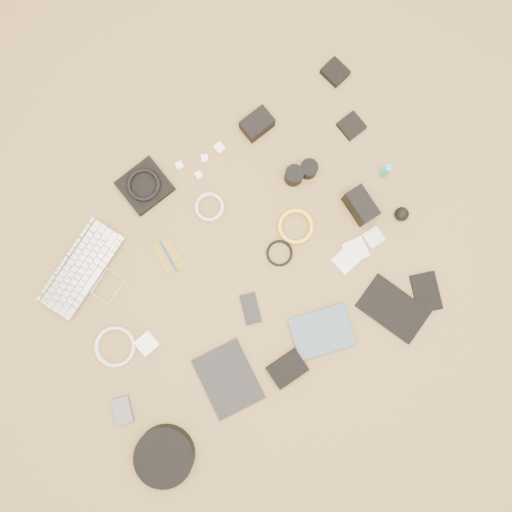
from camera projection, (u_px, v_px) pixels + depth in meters
room_shell at (232, 213)px, 0.62m from camera, size 4.04×4.04×2.58m
laptop at (94, 276)px, 1.85m from camera, size 0.44×0.38×0.03m
headphone_pouch at (145, 186)px, 1.88m from camera, size 0.18×0.17×0.03m
headphones at (144, 185)px, 1.85m from camera, size 0.15×0.15×0.02m
charger_a at (180, 166)px, 1.89m from camera, size 0.03×0.03×0.03m
charger_b at (205, 159)px, 1.89m from camera, size 0.03×0.03×0.02m
charger_c at (220, 148)px, 1.89m from camera, size 0.04×0.04×0.03m
charger_d at (199, 175)px, 1.88m from camera, size 0.03×0.03×0.02m
dslr_camera at (257, 124)px, 1.88m from camera, size 0.12×0.09×0.07m
lens_pouch at (335, 72)px, 1.92m from camera, size 0.09×0.10×0.03m
notebook_olive at (169, 256)px, 1.86m from camera, size 0.09×0.13×0.01m
pen_blue at (168, 256)px, 1.86m from camera, size 0.02×0.13×0.01m
cable_white_a at (210, 207)px, 1.88m from camera, size 0.13×0.13×0.01m
lens_a at (294, 176)px, 1.86m from camera, size 0.09×0.09×0.07m
lens_b at (309, 169)px, 1.87m from camera, size 0.09×0.09×0.06m
card_reader at (351, 126)px, 1.90m from camera, size 0.09×0.09×0.02m
power_brick at (147, 343)px, 1.82m from camera, size 0.08×0.08×0.03m
cable_white_b at (116, 346)px, 1.83m from camera, size 0.15×0.15×0.01m
cable_black at (279, 253)px, 1.86m from camera, size 0.12×0.12×0.01m
cable_yellow at (295, 227)px, 1.87m from camera, size 0.15×0.15×0.02m
flash at (361, 206)px, 1.84m from camera, size 0.07×0.13×0.10m
lens_cleaner at (386, 171)px, 1.85m from camera, size 0.03×0.03×0.09m
battery_charger at (123, 410)px, 1.81m from camera, size 0.09×0.11×0.03m
tablet at (228, 379)px, 1.82m from camera, size 0.22×0.26×0.01m
phone at (251, 309)px, 1.85m from camera, size 0.10×0.13×0.01m
filter_case_left at (345, 261)px, 1.86m from camera, size 0.09×0.09×0.01m
filter_case_mid at (356, 250)px, 1.86m from camera, size 0.09×0.09×0.01m
filter_case_right at (374, 237)px, 1.87m from camera, size 0.07×0.07×0.01m
air_blower at (402, 214)px, 1.86m from camera, size 0.07×0.07×0.05m
headphone_case at (165, 456)px, 1.78m from camera, size 0.27×0.27×0.06m
drive_case at (287, 369)px, 1.82m from camera, size 0.13×0.09×0.03m
paperback at (328, 353)px, 1.83m from camera, size 0.25×0.22×0.02m
notebook_black_a at (393, 309)px, 1.84m from camera, size 0.22×0.28×0.02m
notebook_black_b at (426, 292)px, 1.85m from camera, size 0.14×0.17×0.01m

